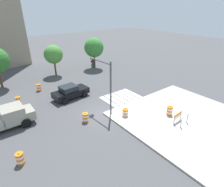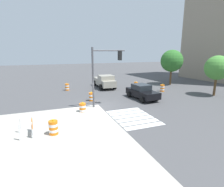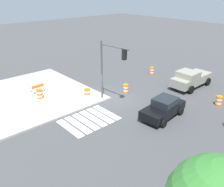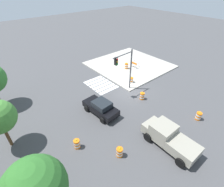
% 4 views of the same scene
% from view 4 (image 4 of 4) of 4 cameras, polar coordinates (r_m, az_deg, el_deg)
% --- Properties ---
extents(ground_plane, '(120.00, 120.00, 0.00)m').
position_cam_4_polar(ground_plane, '(22.82, 5.87, 0.51)').
color(ground_plane, '#474749').
extents(sidewalk_corner, '(12.00, 12.00, 0.15)m').
position_cam_4_polar(sidewalk_corner, '(30.20, 5.87, 9.65)').
color(sidewalk_corner, '#ADA89E').
rests_on(sidewalk_corner, ground).
extents(crosswalk_stripes, '(4.35, 3.20, 0.02)m').
position_cam_4_polar(crosswalk_stripes, '(24.34, -3.83, 3.03)').
color(crosswalk_stripes, silver).
rests_on(crosswalk_stripes, ground).
extents(sports_car, '(4.44, 2.41, 1.63)m').
position_cam_4_polar(sports_car, '(18.85, -3.79, -4.67)').
color(sports_car, black).
rests_on(sports_car, ground).
extents(pickup_truck, '(5.17, 2.38, 1.92)m').
position_cam_4_polar(pickup_truck, '(16.37, 18.32, -13.65)').
color(pickup_truck, gray).
rests_on(pickup_truck, ground).
extents(traffic_barrel_near_corner, '(0.56, 0.56, 1.02)m').
position_cam_4_polar(traffic_barrel_near_corner, '(15.22, 2.56, -19.17)').
color(traffic_barrel_near_corner, orange).
rests_on(traffic_barrel_near_corner, ground).
extents(traffic_barrel_crosswalk_end, '(0.56, 0.56, 1.02)m').
position_cam_4_polar(traffic_barrel_crosswalk_end, '(21.50, 10.13, -0.82)').
color(traffic_barrel_crosswalk_end, orange).
rests_on(traffic_barrel_crosswalk_end, ground).
extents(traffic_barrel_median_near, '(0.56, 0.56, 1.02)m').
position_cam_4_polar(traffic_barrel_median_near, '(16.05, -11.77, -16.30)').
color(traffic_barrel_median_near, orange).
rests_on(traffic_barrel_median_near, ground).
extents(traffic_barrel_median_far, '(0.56, 0.56, 1.02)m').
position_cam_4_polar(traffic_barrel_median_far, '(24.59, 6.49, 4.42)').
color(traffic_barrel_median_far, orange).
rests_on(traffic_barrel_median_far, ground).
extents(traffic_barrel_far_curb, '(0.56, 0.56, 1.02)m').
position_cam_4_polar(traffic_barrel_far_curb, '(20.50, 27.19, -6.77)').
color(traffic_barrel_far_curb, orange).
rests_on(traffic_barrel_far_curb, ground).
extents(traffic_barrel_on_sidewalk, '(0.56, 0.56, 1.02)m').
position_cam_4_polar(traffic_barrel_on_sidewalk, '(28.46, 4.89, 9.26)').
color(traffic_barrel_on_sidewalk, orange).
rests_on(traffic_barrel_on_sidewalk, sidewalk_corner).
extents(construction_barricade, '(1.30, 0.84, 1.00)m').
position_cam_4_polar(construction_barricade, '(29.06, 7.52, 9.89)').
color(construction_barricade, silver).
rests_on(construction_barricade, sidewalk_corner).
extents(traffic_light_pole, '(0.57, 3.29, 5.50)m').
position_cam_4_polar(traffic_light_pole, '(20.87, 4.45, 9.51)').
color(traffic_light_pole, '#4C4C51').
rests_on(traffic_light_pole, sidewalk_corner).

